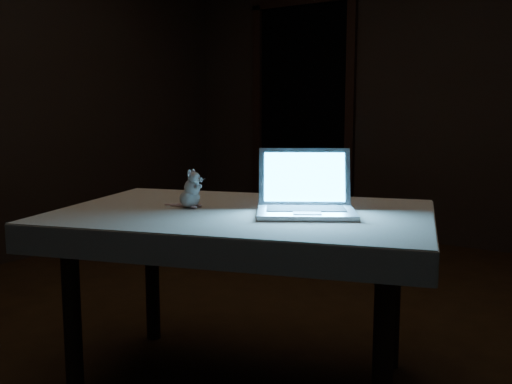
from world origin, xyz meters
The scene contains 7 objects.
floor centered at (0.00, 0.00, 0.00)m, with size 5.00×5.00×0.00m, color black.
back_wall centered at (0.00, 2.50, 1.30)m, with size 4.50×0.04×2.60m, color black.
doorway centered at (-1.10, 2.50, 1.06)m, with size 1.06×0.36×2.13m, color black, non-canonical shape.
table centered at (0.26, -0.42, 0.35)m, with size 1.31×0.84×0.70m, color black, non-canonical shape.
tablecloth centered at (0.21, -0.45, 0.66)m, with size 1.42×0.95×0.10m, color beige, non-canonical shape.
laptop centered at (0.51, -0.38, 0.83)m, with size 0.36×0.32×0.24m, color silver, non-canonical shape.
plush_mouse centered at (0.04, -0.49, 0.79)m, with size 0.11×0.11×0.15m, color silver, non-canonical shape.
Camera 1 is at (1.50, -2.21, 1.09)m, focal length 40.00 mm.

